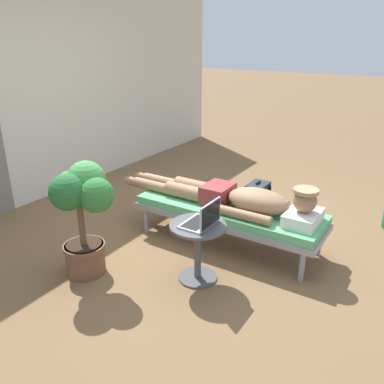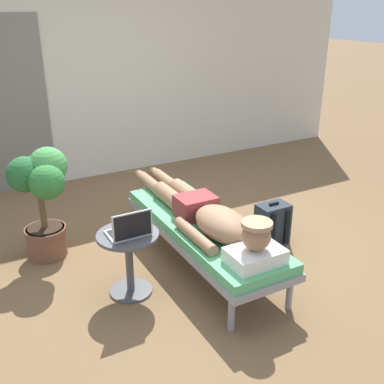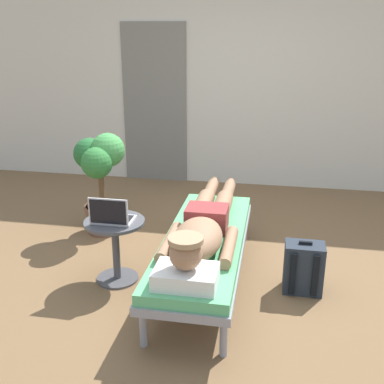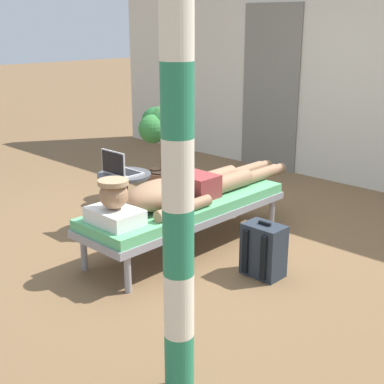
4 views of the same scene
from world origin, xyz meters
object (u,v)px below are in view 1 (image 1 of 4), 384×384
Objects in this scene: person_reclining at (236,198)px; backpack at (257,200)px; side_table at (198,242)px; laptop at (203,220)px; lounge_chair at (229,212)px; potted_plant at (82,206)px.

person_reclining is 0.85m from backpack.
laptop is at bearing -90.00° from side_table.
side_table is at bearing -179.77° from person_reclining.
side_table is (-0.71, -0.00, -0.16)m from person_reclining.
backpack is at bearing 3.99° from side_table.
side_table is (-0.71, -0.07, 0.01)m from lounge_chair.
person_reclining reaches higher than lounge_chair.
laptop is 0.30× the size of potted_plant.
side_table is at bearing -63.43° from potted_plant.
person_reclining is 4.15× the size of side_table.
potted_plant reaches higher than person_reclining.
potted_plant is (-1.15, 0.81, 0.30)m from lounge_chair.
lounge_chair is 0.79m from backpack.
backpack is (0.78, 0.10, -0.32)m from person_reclining.
potted_plant is at bearing 142.60° from person_reclining.
potted_plant reaches higher than side_table.
laptop is at bearing -175.62° from person_reclining.
side_table is 1.02m from potted_plant.
potted_plant is at bearing 115.29° from laptop.
potted_plant is at bearing 158.03° from backpack.
potted_plant is at bearing 116.57° from side_table.
side_table is at bearing -176.01° from backpack.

